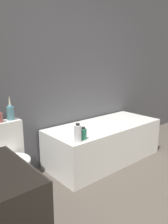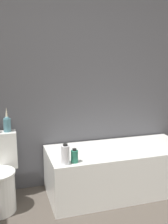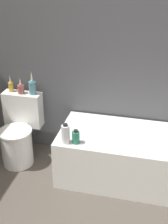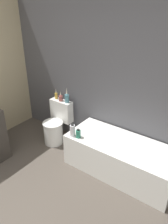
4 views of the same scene
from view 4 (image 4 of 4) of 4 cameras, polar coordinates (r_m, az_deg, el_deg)
The scene contains 8 objects.
wall_back_tiled at distance 3.50m, azimuth 3.74°, elevation 9.57°, with size 6.40×0.06×2.60m.
bathtub at distance 3.39m, azimuth 9.51°, elevation -11.50°, with size 1.63×0.71×0.52m.
toilet at distance 4.01m, azimuth -7.27°, elevation -3.36°, with size 0.43×0.51×0.76m.
vase_gold at distance 3.99m, azimuth -7.27°, elevation 4.36°, with size 0.05×0.05×0.20m.
vase_silver at distance 3.89m, azimuth -6.10°, elevation 3.77°, with size 0.07×0.07×0.18m.
vase_bronze at distance 3.82m, azimuth -4.49°, elevation 3.80°, with size 0.08×0.08×0.27m.
shampoo_bottle_tall at distance 3.29m, azimuth -3.10°, elevation -4.82°, with size 0.08×0.08×0.21m.
shampoo_bottle_short at distance 3.27m, azimuth -1.51°, elevation -5.69°, with size 0.07×0.07×0.14m.
Camera 4 is at (1.77, -0.63, 2.38)m, focal length 35.00 mm.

